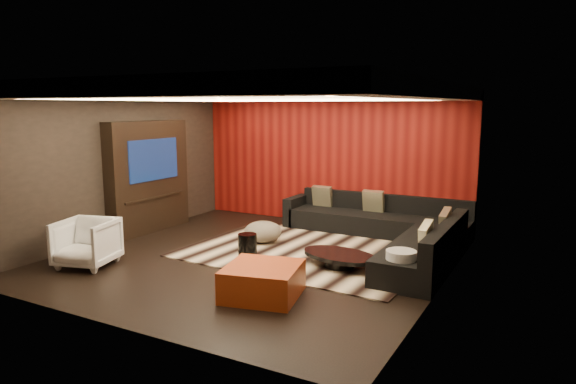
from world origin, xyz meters
The scene contains 26 objects.
floor centered at (0.00, 0.00, -0.01)m, with size 6.00×6.00×0.02m, color black.
ceiling centered at (0.00, 0.00, 2.81)m, with size 6.00×6.00×0.02m, color silver.
wall_back centered at (0.00, 3.01, 1.40)m, with size 6.00×0.02×2.80m, color black.
wall_left centered at (-3.01, 0.00, 1.40)m, with size 0.02×6.00×2.80m, color black.
wall_right centered at (3.01, 0.00, 1.40)m, with size 0.02×6.00×2.80m, color black.
red_feature_wall centered at (0.00, 2.97, 1.40)m, with size 5.98×0.05×2.78m, color #6B0C0A.
soffit_back centered at (0.00, 2.70, 2.69)m, with size 6.00×0.60×0.22m, color silver.
soffit_front centered at (0.00, -2.70, 2.69)m, with size 6.00×0.60×0.22m, color silver.
soffit_left centered at (-2.70, 0.00, 2.69)m, with size 0.60×4.80×0.22m, color silver.
soffit_right centered at (2.70, 0.00, 2.69)m, with size 0.60×4.80×0.22m, color silver.
cove_back centered at (0.00, 2.36, 2.60)m, with size 4.80×0.08×0.04m, color #FFD899.
cove_front centered at (0.00, -2.36, 2.60)m, with size 4.80×0.08×0.04m, color #FFD899.
cove_left centered at (-2.36, 0.00, 2.60)m, with size 0.08×4.80×0.04m, color #FFD899.
cove_right centered at (2.36, 0.00, 2.60)m, with size 0.08×4.80×0.04m, color #FFD899.
tv_surround centered at (-2.85, 0.60, 1.10)m, with size 0.30×2.00×2.20m, color black.
tv_screen centered at (-2.69, 0.60, 1.45)m, with size 0.04×1.30×0.80m, color black.
tv_shelf centered at (-2.69, 0.60, 0.70)m, with size 0.04×1.60×0.04m, color black.
rug centered at (0.61, 0.75, 0.01)m, with size 4.00×3.00×0.02m, color beige.
coffee_table centered at (1.42, 0.21, 0.13)m, with size 1.26×1.26×0.21m, color black.
drum_stool centered at (-0.17, 0.04, 0.20)m, with size 0.31×0.31×0.37m, color black.
striped_pouf centered at (-0.40, 0.91, 0.21)m, with size 0.69×0.69×0.38m, color beige.
white_side_table centered at (2.50, -0.18, 0.26)m, with size 0.42×0.42×0.52m, color silver.
orange_ottoman centered at (1.00, -1.39, 0.21)m, with size 0.94×0.94×0.42m, color #A73415.
armchair centered at (-2.09, -1.59, 0.38)m, with size 0.80×0.82×0.75m, color white.
sectional_sofa centered at (1.73, 1.86, 0.26)m, with size 3.65×3.50×0.75m.
throw_pillows centered at (1.63, 1.78, 0.62)m, with size 3.08×2.80×0.50m.
Camera 1 is at (4.39, -6.91, 2.49)m, focal length 32.00 mm.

